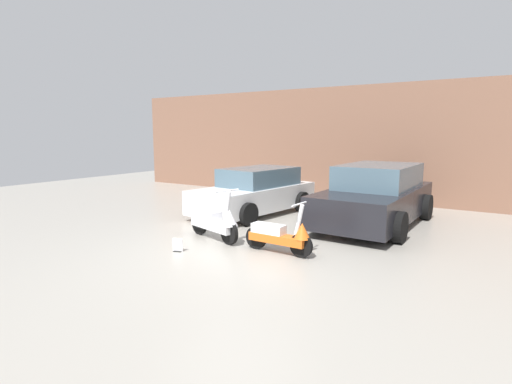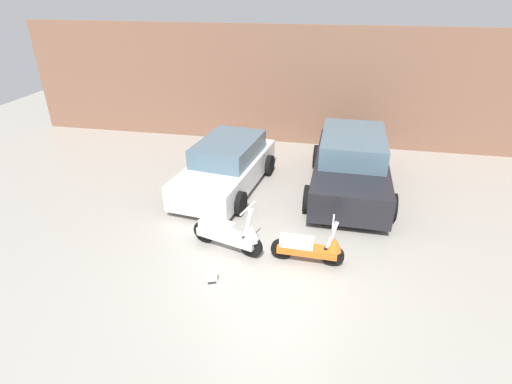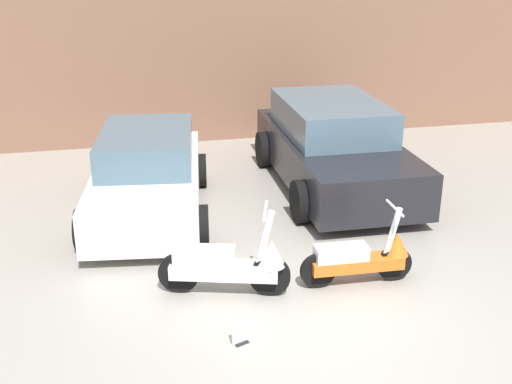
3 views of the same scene
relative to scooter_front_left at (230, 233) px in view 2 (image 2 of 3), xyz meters
The scene contains 7 objects.
ground_plane 1.24m from the scooter_front_left, 34.46° to the right, with size 28.00×28.00×0.00m, color #9E998E.
wall_back 6.86m from the scooter_front_left, 81.68° to the left, with size 19.60×0.12×3.84m, color #845B47.
scooter_front_left is the anchor object (origin of this frame).
scooter_front_right 1.67m from the scooter_front_left, ahead, with size 1.46×0.52×1.01m.
car_rear_left 2.93m from the scooter_front_left, 105.74° to the left, with size 2.23×4.01×1.30m.
car_rear_center 4.14m from the scooter_front_left, 53.54° to the left, with size 2.21×4.45×1.50m.
placard_near_left_scooter 1.10m from the scooter_front_left, 94.64° to the right, with size 0.20×0.17×0.26m.
Camera 2 is at (0.87, -5.95, 4.96)m, focal length 28.00 mm.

